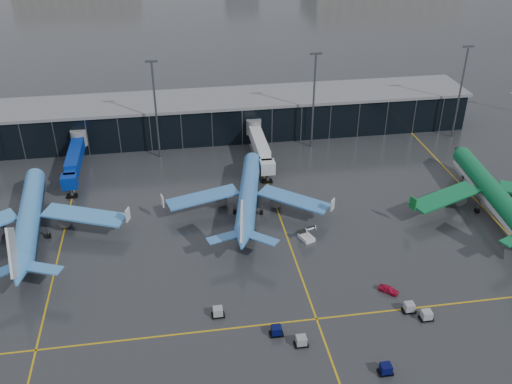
{
  "coord_description": "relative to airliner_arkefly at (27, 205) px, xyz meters",
  "views": [
    {
      "loc": [
        -11.1,
        -83.98,
        65.94
      ],
      "look_at": [
        5.0,
        18.0,
        6.0
      ],
      "focal_mm": 40.0,
      "sensor_mm": 36.0,
      "label": 1
    }
  ],
  "objects": [
    {
      "name": "jet_bridges",
      "position": [
        6.02,
        24.57,
        -2.46
      ],
      "size": [
        94.0,
        27.5,
        7.2
      ],
      "color": "#595B60",
      "rests_on": "ground"
    },
    {
      "name": "airliner_klm_near",
      "position": [
        44.89,
        2.81,
        -0.54
      ],
      "size": [
        44.7,
        48.7,
        12.94
      ],
      "primitive_type": null,
      "rotation": [
        0.0,
        0.0,
        -0.2
      ],
      "color": "#3E7FCB",
      "rests_on": "ground"
    },
    {
      "name": "airliner_aer_lingus",
      "position": [
        96.88,
        -4.54,
        -0.04
      ],
      "size": [
        43.83,
        48.84,
        13.96
      ],
      "primitive_type": null,
      "rotation": [
        0.0,
        0.0,
        -0.09
      ],
      "color": "#0D6E3C",
      "rests_on": "ground"
    },
    {
      "name": "mobile_airstair",
      "position": [
        54.72,
        -10.58,
        -6.25
      ],
      "size": [
        3.19,
        3.77,
        3.45
      ],
      "rotation": [
        0.0,
        0.0,
        0.36
      ],
      "color": "silver",
      "rests_on": "ground"
    },
    {
      "name": "flood_masts",
      "position": [
        46.02,
        31.58,
        6.8
      ],
      "size": [
        203.0,
        0.5,
        25.5
      ],
      "color": "#595B60",
      "rests_on": "ground"
    },
    {
      "name": "airliner_arkefly",
      "position": [
        0.0,
        0.0,
        0.0
      ],
      "size": [
        44.3,
        49.3,
        14.03
      ],
      "primitive_type": null,
      "rotation": [
        0.0,
        0.0,
        0.1
      ],
      "color": "#4391DE",
      "rests_on": "ground"
    },
    {
      "name": "terminal_pier",
      "position": [
        41.02,
        43.58,
        -1.6
      ],
      "size": [
        142.0,
        17.0,
        10.7
      ],
      "color": "black",
      "rests_on": "ground"
    },
    {
      "name": "ground",
      "position": [
        41.02,
        -18.42,
        -7.02
      ],
      "size": [
        600.0,
        600.0,
        0.0
      ],
      "primitive_type": "plane",
      "color": "#282B2D",
      "rests_on": "ground"
    },
    {
      "name": "service_van_red",
      "position": [
        65.25,
        -28.75,
        -6.4
      ],
      "size": [
        3.61,
        3.54,
        1.23
      ],
      "primitive_type": "imported",
      "rotation": [
        0.0,
        0.0,
        0.81
      ],
      "color": "#B60E33",
      "rests_on": "ground"
    },
    {
      "name": "baggage_carts",
      "position": [
        53.31,
        -36.93,
        -6.26
      ],
      "size": [
        36.31,
        17.7,
        1.7
      ],
      "color": "black",
      "rests_on": "ground"
    },
    {
      "name": "taxi_lines",
      "position": [
        51.02,
        -7.81,
        -7.01
      ],
      "size": [
        220.0,
        120.0,
        0.02
      ],
      "color": "gold",
      "rests_on": "ground"
    }
  ]
}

